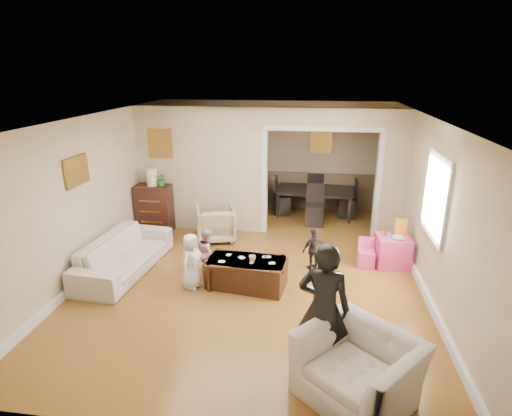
# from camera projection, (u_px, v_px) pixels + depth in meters

# --- Properties ---
(floor) EXTENTS (7.00, 7.00, 0.00)m
(floor) POSITION_uv_depth(u_px,v_px,m) (254.00, 269.00, 7.24)
(floor) COLOR #A8752B
(floor) RESTS_ON ground
(partition_left) EXTENTS (2.75, 0.18, 2.60)m
(partition_left) POSITION_uv_depth(u_px,v_px,m) (202.00, 170.00, 8.70)
(partition_left) COLOR beige
(partition_left) RESTS_ON ground
(partition_right) EXTENTS (0.55, 0.18, 2.60)m
(partition_right) POSITION_uv_depth(u_px,v_px,m) (391.00, 176.00, 8.19)
(partition_right) COLOR beige
(partition_right) RESTS_ON ground
(partition_header) EXTENTS (2.22, 0.18, 0.35)m
(partition_header) POSITION_uv_depth(u_px,v_px,m) (324.00, 117.00, 8.01)
(partition_header) COLOR beige
(partition_header) RESTS_ON partition_right
(window_pane) EXTENTS (0.03, 0.95, 1.10)m
(window_pane) POSITION_uv_depth(u_px,v_px,m) (437.00, 197.00, 6.02)
(window_pane) COLOR white
(window_pane) RESTS_ON ground
(framed_art_partition) EXTENTS (0.45, 0.03, 0.55)m
(framed_art_partition) POSITION_uv_depth(u_px,v_px,m) (160.00, 143.00, 8.53)
(framed_art_partition) COLOR brown
(framed_art_partition) RESTS_ON partition_left
(framed_art_sofa_wall) EXTENTS (0.03, 0.55, 0.40)m
(framed_art_sofa_wall) POSITION_uv_depth(u_px,v_px,m) (77.00, 171.00, 6.46)
(framed_art_sofa_wall) COLOR brown
(framed_art_alcove) EXTENTS (0.45, 0.03, 0.55)m
(framed_art_alcove) POSITION_uv_depth(u_px,v_px,m) (321.00, 140.00, 9.78)
(framed_art_alcove) COLOR brown
(sofa) EXTENTS (1.01, 2.20, 0.62)m
(sofa) POSITION_uv_depth(u_px,v_px,m) (125.00, 254.00, 7.07)
(sofa) COLOR beige
(sofa) RESTS_ON ground
(armchair_back) EXTENTS (0.94, 0.95, 0.69)m
(armchair_back) POSITION_uv_depth(u_px,v_px,m) (216.00, 224.00, 8.36)
(armchair_back) COLOR tan
(armchair_back) RESTS_ON ground
(armchair_front) EXTENTS (1.50, 1.48, 0.73)m
(armchair_front) POSITION_uv_depth(u_px,v_px,m) (358.00, 368.00, 4.31)
(armchair_front) COLOR beige
(armchair_front) RESTS_ON ground
(dresser) EXTENTS (0.73, 0.41, 1.01)m
(dresser) POSITION_uv_depth(u_px,v_px,m) (154.00, 208.00, 8.78)
(dresser) COLOR #34170F
(dresser) RESTS_ON ground
(table_lamp) EXTENTS (0.22, 0.22, 0.36)m
(table_lamp) POSITION_uv_depth(u_px,v_px,m) (152.00, 177.00, 8.56)
(table_lamp) COLOR #FEF2CF
(table_lamp) RESTS_ON dresser
(potted_plant) EXTENTS (0.26, 0.23, 0.29)m
(potted_plant) POSITION_uv_depth(u_px,v_px,m) (161.00, 179.00, 8.54)
(potted_plant) COLOR #397C37
(potted_plant) RESTS_ON dresser
(coffee_table) EXTENTS (1.30, 0.78, 0.46)m
(coffee_table) POSITION_uv_depth(u_px,v_px,m) (247.00, 273.00, 6.60)
(coffee_table) COLOR #381C11
(coffee_table) RESTS_ON ground
(coffee_cup) EXTENTS (0.12, 0.12, 0.10)m
(coffee_cup) POSITION_uv_depth(u_px,v_px,m) (252.00, 259.00, 6.45)
(coffee_cup) COLOR silver
(coffee_cup) RESTS_ON coffee_table
(play_table) EXTENTS (0.60, 0.60, 0.54)m
(play_table) POSITION_uv_depth(u_px,v_px,m) (392.00, 251.00, 7.30)
(play_table) COLOR #E03B81
(play_table) RESTS_ON ground
(cereal_box) EXTENTS (0.21, 0.09, 0.30)m
(cereal_box) POSITION_uv_depth(u_px,v_px,m) (401.00, 227.00, 7.24)
(cereal_box) COLOR yellow
(cereal_box) RESTS_ON play_table
(cyan_cup) EXTENTS (0.08, 0.08, 0.08)m
(cyan_cup) POSITION_uv_depth(u_px,v_px,m) (389.00, 236.00, 7.17)
(cyan_cup) COLOR teal
(cyan_cup) RESTS_ON play_table
(toy_block) EXTENTS (0.10, 0.09, 0.05)m
(toy_block) POSITION_uv_depth(u_px,v_px,m) (386.00, 233.00, 7.33)
(toy_block) COLOR red
(toy_block) RESTS_ON play_table
(play_bowl) EXTENTS (0.22, 0.22, 0.05)m
(play_bowl) POSITION_uv_depth(u_px,v_px,m) (398.00, 238.00, 7.09)
(play_bowl) COLOR silver
(play_bowl) RESTS_ON play_table
(dining_table) EXTENTS (1.91, 1.19, 0.64)m
(dining_table) POSITION_uv_depth(u_px,v_px,m) (315.00, 202.00, 9.77)
(dining_table) COLOR black
(dining_table) RESTS_ON ground
(adult_person) EXTENTS (0.63, 0.46, 1.59)m
(adult_person) POSITION_uv_depth(u_px,v_px,m) (324.00, 308.00, 4.60)
(adult_person) COLOR black
(adult_person) RESTS_ON ground
(child_kneel_a) EXTENTS (0.41, 0.51, 0.91)m
(child_kneel_a) POSITION_uv_depth(u_px,v_px,m) (191.00, 261.00, 6.50)
(child_kneel_a) COLOR white
(child_kneel_a) RESTS_ON ground
(child_kneel_b) EXTENTS (0.38, 0.45, 0.82)m
(child_kneel_b) POSITION_uv_depth(u_px,v_px,m) (208.00, 252.00, 6.91)
(child_kneel_b) COLOR pink
(child_kneel_b) RESTS_ON ground
(child_toddler) EXTENTS (0.47, 0.38, 0.74)m
(child_toddler) POSITION_uv_depth(u_px,v_px,m) (314.00, 249.00, 7.12)
(child_toddler) COLOR black
(child_toddler) RESTS_ON ground
(craft_papers) EXTENTS (0.89, 0.36, 0.00)m
(craft_papers) POSITION_uv_depth(u_px,v_px,m) (249.00, 259.00, 6.56)
(craft_papers) COLOR white
(craft_papers) RESTS_ON coffee_table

